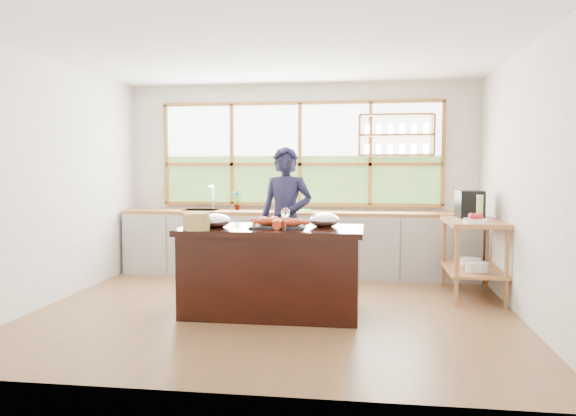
% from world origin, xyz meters
% --- Properties ---
extents(ground_plane, '(5.00, 5.00, 0.00)m').
position_xyz_m(ground_plane, '(0.00, 0.00, 0.00)').
color(ground_plane, brown).
extents(room_shell, '(5.02, 4.52, 2.71)m').
position_xyz_m(room_shell, '(0.02, 0.51, 1.75)').
color(room_shell, white).
rests_on(room_shell, ground_plane).
extents(back_counter, '(4.90, 0.63, 0.90)m').
position_xyz_m(back_counter, '(-0.02, 1.94, 0.45)').
color(back_counter, '#B7B3AE').
rests_on(back_counter, ground_plane).
extents(right_shelf_unit, '(0.62, 1.10, 0.90)m').
position_xyz_m(right_shelf_unit, '(2.19, 0.89, 0.60)').
color(right_shelf_unit, '#AD6442').
rests_on(right_shelf_unit, ground_plane).
extents(island, '(1.85, 0.90, 0.90)m').
position_xyz_m(island, '(0.00, -0.20, 0.45)').
color(island, black).
rests_on(island, ground_plane).
extents(cook, '(0.69, 0.51, 1.75)m').
position_xyz_m(cook, '(0.01, 0.75, 0.88)').
color(cook, '#191934').
rests_on(cook, ground_plane).
extents(potted_plant, '(0.15, 0.11, 0.28)m').
position_xyz_m(potted_plant, '(-0.88, 2.00, 1.04)').
color(potted_plant, slate).
rests_on(potted_plant, back_counter).
extents(cutting_board, '(0.45, 0.37, 0.01)m').
position_xyz_m(cutting_board, '(-0.01, 1.94, 0.91)').
color(cutting_board, green).
rests_on(cutting_board, back_counter).
extents(espresso_machine, '(0.32, 0.34, 0.33)m').
position_xyz_m(espresso_machine, '(2.19, 1.19, 1.06)').
color(espresso_machine, black).
rests_on(espresso_machine, right_shelf_unit).
extents(wine_bottle, '(0.07, 0.07, 0.30)m').
position_xyz_m(wine_bottle, '(2.24, 0.84, 1.05)').
color(wine_bottle, '#A7BE60').
rests_on(wine_bottle, right_shelf_unit).
extents(fruit_bowl, '(0.26, 0.26, 0.11)m').
position_xyz_m(fruit_bowl, '(2.14, 0.54, 0.94)').
color(fruit_bowl, white).
rests_on(fruit_bowl, right_shelf_unit).
extents(slate_board, '(0.57, 0.43, 0.02)m').
position_xyz_m(slate_board, '(0.06, -0.19, 0.91)').
color(slate_board, black).
rests_on(slate_board, island).
extents(lobster_pile, '(0.55, 0.48, 0.08)m').
position_xyz_m(lobster_pile, '(0.05, -0.20, 0.96)').
color(lobster_pile, '#C4401B').
rests_on(lobster_pile, slate_board).
extents(mixing_bowl_left, '(0.30, 0.30, 0.15)m').
position_xyz_m(mixing_bowl_left, '(-0.57, -0.26, 0.96)').
color(mixing_bowl_left, silver).
rests_on(mixing_bowl_left, island).
extents(mixing_bowl_right, '(0.31, 0.31, 0.15)m').
position_xyz_m(mixing_bowl_right, '(0.52, -0.04, 0.97)').
color(mixing_bowl_right, silver).
rests_on(mixing_bowl_right, island).
extents(wine_glass, '(0.08, 0.08, 0.22)m').
position_xyz_m(wine_glass, '(0.18, -0.48, 1.06)').
color(wine_glass, white).
rests_on(wine_glass, island).
extents(wicker_basket, '(0.26, 0.26, 0.17)m').
position_xyz_m(wicker_basket, '(-0.69, -0.55, 0.98)').
color(wicker_basket, '#A9884A').
rests_on(wicker_basket, island).
extents(parchment_roll, '(0.17, 0.31, 0.08)m').
position_xyz_m(parchment_roll, '(-0.83, -0.07, 0.94)').
color(parchment_roll, silver).
rests_on(parchment_roll, island).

